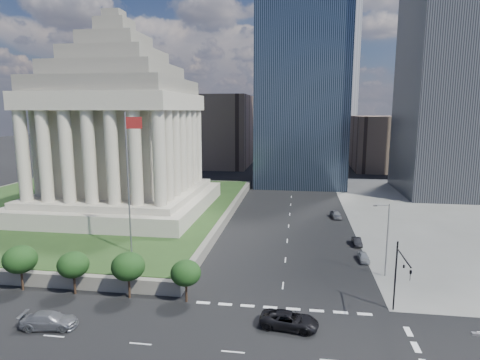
% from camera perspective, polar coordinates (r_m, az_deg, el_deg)
% --- Properties ---
extents(ground, '(500.00, 500.00, 0.00)m').
position_cam_1_polar(ground, '(130.25, 7.56, 0.02)').
color(ground, black).
rests_on(ground, ground).
extents(plaza_terrace, '(66.00, 70.00, 1.80)m').
position_cam_1_polar(plaza_terrace, '(93.58, -21.80, -3.93)').
color(plaza_terrace, '#605D52').
rests_on(plaza_terrace, ground).
extents(plaza_lawn, '(64.00, 68.00, 0.10)m').
position_cam_1_polar(plaza_lawn, '(93.37, -21.83, -3.36)').
color(plaza_lawn, '#223A17').
rests_on(plaza_lawn, plaza_terrace).
extents(war_memorial, '(34.00, 34.00, 39.00)m').
position_cam_1_polar(war_memorial, '(84.24, -16.82, 9.00)').
color(war_memorial, '#B0A694').
rests_on(war_memorial, plaza_lawn).
extents(flagpole, '(2.52, 0.24, 20.00)m').
position_cam_1_polar(flagpole, '(58.05, -15.51, 0.63)').
color(flagpole, slate).
rests_on(flagpole, plaza_lawn).
extents(midrise_glass, '(26.00, 26.00, 60.00)m').
position_cam_1_polar(midrise_glass, '(123.62, 8.79, 13.43)').
color(midrise_glass, black).
rests_on(midrise_glass, ground).
extents(building_filler_ne, '(20.00, 30.00, 20.00)m').
position_cam_1_polar(building_filler_ne, '(161.71, 19.27, 5.04)').
color(building_filler_ne, brown).
rests_on(building_filler_ne, ground).
extents(building_filler_nw, '(24.00, 30.00, 28.00)m').
position_cam_1_polar(building_filler_nw, '(161.68, -2.92, 6.99)').
color(building_filler_nw, brown).
rests_on(building_filler_nw, ground).
extents(traffic_signal_ne, '(0.30, 5.74, 8.00)m').
position_cam_1_polar(traffic_signal_ne, '(46.60, 21.82, -12.03)').
color(traffic_signal_ne, black).
rests_on(traffic_signal_ne, ground).
extents(street_lamp_north, '(2.13, 0.22, 10.00)m').
position_cam_1_polar(street_lamp_north, '(57.05, 20.06, -7.46)').
color(street_lamp_north, slate).
rests_on(street_lamp_north, ground).
extents(pickup_truck, '(3.47, 6.28, 1.66)m').
position_cam_1_polar(pickup_truck, '(43.85, 7.02, -19.18)').
color(pickup_truck, black).
rests_on(pickup_truck, ground).
extents(suv_grey, '(5.96, 3.12, 1.65)m').
position_cam_1_polar(suv_grey, '(47.76, -25.50, -17.56)').
color(suv_grey, slate).
rests_on(suv_grey, ground).
extents(parked_sedan_near, '(3.65, 1.56, 1.23)m').
position_cam_1_polar(parked_sedan_near, '(63.18, 17.18, -10.44)').
color(parked_sedan_near, '#94979C').
rests_on(parked_sedan_near, ground).
extents(parked_sedan_mid, '(3.78, 1.43, 1.23)m').
position_cam_1_polar(parked_sedan_mid, '(69.87, 16.30, -8.42)').
color(parked_sedan_mid, black).
rests_on(parked_sedan_mid, ground).
extents(parked_sedan_far, '(4.69, 2.38, 1.53)m').
position_cam_1_polar(parked_sedan_far, '(85.86, 13.49, -4.78)').
color(parked_sedan_far, slate).
rests_on(parked_sedan_far, ground).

